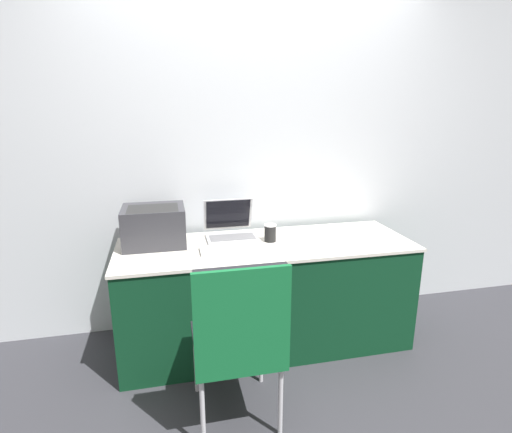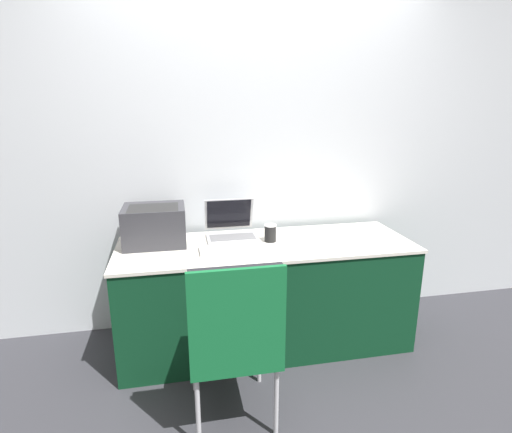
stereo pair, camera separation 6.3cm
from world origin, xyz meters
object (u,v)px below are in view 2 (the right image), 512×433
Objects in this scene: printer at (155,224)px; coffee_cup at (270,233)px; external_keyboard at (232,249)px; laptop_left at (231,229)px; chair at (234,332)px.

printer is 0.77m from coffee_cup.
external_keyboard is at bearing -156.01° from coffee_cup.
coffee_cup is (0.24, -0.16, 0.00)m from laptop_left.
chair reaches higher than coffee_cup.
external_keyboard is 0.44× the size of chair.
laptop_left is 0.37× the size of chair.
coffee_cup reaches higher than external_keyboard.
coffee_cup is (0.75, -0.10, -0.08)m from printer.
chair is (-0.12, -0.94, -0.23)m from laptop_left.
coffee_cup is at bearing 65.36° from chair.
printer is 1.14× the size of laptop_left.
external_keyboard is (0.48, -0.22, -0.13)m from printer.
printer reaches higher than coffee_cup.
coffee_cup is at bearing -32.52° from laptop_left.
printer is at bearing 172.36° from coffee_cup.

